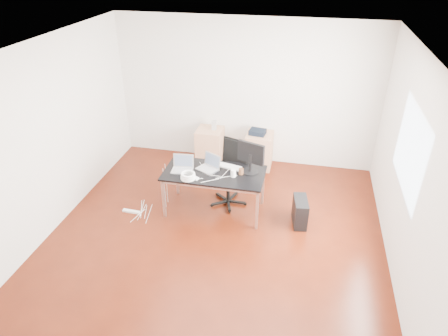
% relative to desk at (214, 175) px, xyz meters
% --- Properties ---
extents(room_shell, '(5.00, 5.00, 5.00)m').
position_rel_desk_xyz_m(room_shell, '(0.20, -0.59, 0.73)').
color(room_shell, '#3E1207').
rests_on(room_shell, ground).
extents(desk, '(1.60, 0.80, 0.73)m').
position_rel_desk_xyz_m(desk, '(0.00, 0.00, 0.00)').
color(desk, black).
rests_on(desk, ground).
extents(office_chair, '(0.61, 0.63, 1.08)m').
position_rel_desk_xyz_m(office_chair, '(0.21, 0.33, -0.07)').
color(office_chair, black).
rests_on(office_chair, ground).
extents(filing_cabinet_left, '(0.50, 0.50, 0.70)m').
position_rel_desk_xyz_m(filing_cabinet_left, '(-0.48, 1.64, -0.33)').
color(filing_cabinet_left, tan).
rests_on(filing_cabinet_left, ground).
extents(filing_cabinet_right, '(0.50, 0.50, 0.70)m').
position_rel_desk_xyz_m(filing_cabinet_right, '(0.51, 1.64, -0.33)').
color(filing_cabinet_right, tan).
rests_on(filing_cabinet_right, ground).
extents(pc_tower, '(0.27, 0.48, 0.44)m').
position_rel_desk_xyz_m(pc_tower, '(1.40, -0.06, -0.46)').
color(pc_tower, black).
rests_on(pc_tower, ground).
extents(wastebasket, '(0.29, 0.29, 0.28)m').
position_rel_desk_xyz_m(wastebasket, '(0.35, 1.66, -0.54)').
color(wastebasket, black).
rests_on(wastebasket, ground).
extents(power_strip, '(0.30, 0.07, 0.04)m').
position_rel_desk_xyz_m(power_strip, '(-1.34, -0.36, -0.66)').
color(power_strip, white).
rests_on(power_strip, ground).
extents(laptop_left, '(0.35, 0.28, 0.23)m').
position_rel_desk_xyz_m(laptop_left, '(-0.51, -0.03, 0.11)').
color(laptop_left, silver).
rests_on(laptop_left, desk).
extents(laptop_right, '(0.41, 0.38, 0.23)m').
position_rel_desk_xyz_m(laptop_right, '(-0.10, 0.09, 0.11)').
color(laptop_right, silver).
rests_on(laptop_right, desk).
extents(monitor, '(0.44, 0.26, 0.51)m').
position_rel_desk_xyz_m(monitor, '(0.56, 0.14, 0.34)').
color(monitor, black).
rests_on(monitor, desk).
extents(keyboard, '(0.46, 0.23, 0.02)m').
position_rel_desk_xyz_m(keyboard, '(0.18, 0.22, 0.06)').
color(keyboard, white).
rests_on(keyboard, desk).
extents(cup_white, '(0.08, 0.08, 0.12)m').
position_rel_desk_xyz_m(cup_white, '(0.32, -0.07, 0.11)').
color(cup_white, white).
rests_on(cup_white, desk).
extents(cup_brown, '(0.10, 0.10, 0.10)m').
position_rel_desk_xyz_m(cup_brown, '(0.43, 0.03, 0.10)').
color(cup_brown, brown).
rests_on(cup_brown, desk).
extents(cable_coil, '(0.24, 0.24, 0.11)m').
position_rel_desk_xyz_m(cable_coil, '(-0.34, -0.28, 0.11)').
color(cable_coil, white).
rests_on(cable_coil, desk).
extents(power_adapter, '(0.09, 0.09, 0.03)m').
position_rel_desk_xyz_m(power_adapter, '(-0.22, -0.27, 0.07)').
color(power_adapter, white).
rests_on(power_adapter, desk).
extents(speaker, '(0.10, 0.09, 0.18)m').
position_rel_desk_xyz_m(speaker, '(-0.40, 1.66, 0.11)').
color(speaker, '#9E9E9E').
rests_on(speaker, filing_cabinet_left).
extents(navy_garment, '(0.33, 0.28, 0.09)m').
position_rel_desk_xyz_m(navy_garment, '(0.46, 1.63, 0.07)').
color(navy_garment, black).
rests_on(navy_garment, filing_cabinet_right).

